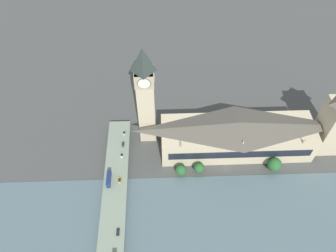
% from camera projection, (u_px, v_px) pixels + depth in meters
% --- Properties ---
extents(ground_plane, '(600.00, 600.00, 0.00)m').
position_uv_depth(ground_plane, '(226.00, 168.00, 227.75)').
color(ground_plane, '#424442').
extents(river_water, '(63.08, 360.00, 0.30)m').
position_uv_depth(river_water, '(235.00, 220.00, 203.99)').
color(river_water, '#4C6066').
rests_on(river_water, ground_plane).
extents(parliament_hall, '(29.72, 105.39, 28.45)m').
position_uv_depth(parliament_hall, '(237.00, 136.00, 228.06)').
color(parliament_hall, '#C1B28E').
rests_on(parliament_hall, ground_plane).
extents(clock_tower, '(12.60, 12.60, 80.42)m').
position_uv_depth(clock_tower, '(145.00, 95.00, 212.76)').
color(clock_tower, '#C1B28E').
rests_on(clock_tower, ground_plane).
extents(road_bridge, '(158.15, 15.75, 4.69)m').
position_uv_depth(road_bridge, '(113.00, 222.00, 199.51)').
color(road_bridge, '#5D6A59').
rests_on(road_bridge, ground_plane).
extents(double_decker_bus_lead, '(10.94, 2.55, 4.97)m').
position_uv_depth(double_decker_bus_lead, '(109.00, 179.00, 214.06)').
color(double_decker_bus_lead, navy).
rests_on(double_decker_bus_lead, road_bridge).
extents(car_northbound_lead, '(3.92, 1.79, 1.52)m').
position_uv_depth(car_northbound_lead, '(122.00, 155.00, 228.29)').
color(car_northbound_lead, silver).
rests_on(car_northbound_lead, road_bridge).
extents(car_northbound_mid, '(4.52, 1.80, 1.37)m').
position_uv_depth(car_northbound_mid, '(123.00, 144.00, 234.23)').
color(car_northbound_mid, '#2D5638').
rests_on(car_northbound_mid, road_bridge).
extents(car_northbound_tail, '(4.00, 1.81, 1.38)m').
position_uv_depth(car_northbound_tail, '(124.00, 133.00, 240.78)').
color(car_northbound_tail, silver).
rests_on(car_northbound_tail, road_bridge).
extents(car_southbound_lead, '(4.26, 1.82, 1.34)m').
position_uv_depth(car_southbound_lead, '(118.00, 232.00, 193.75)').
color(car_southbound_lead, black).
rests_on(car_southbound_lead, road_bridge).
extents(car_southbound_mid, '(4.75, 1.90, 1.35)m').
position_uv_depth(car_southbound_mid, '(120.00, 180.00, 215.83)').
color(car_southbound_mid, gold).
rests_on(car_southbound_mid, road_bridge).
extents(tree_embankment_near, '(9.71, 9.71, 11.75)m').
position_uv_depth(tree_embankment_near, '(274.00, 165.00, 221.68)').
color(tree_embankment_near, brown).
rests_on(tree_embankment_near, ground_plane).
extents(tree_embankment_mid, '(7.37, 7.37, 9.34)m').
position_uv_depth(tree_embankment_mid, '(199.00, 168.00, 221.46)').
color(tree_embankment_mid, brown).
rests_on(tree_embankment_mid, ground_plane).
extents(tree_embankment_far, '(7.52, 7.52, 9.46)m').
position_uv_depth(tree_embankment_far, '(181.00, 170.00, 220.36)').
color(tree_embankment_far, brown).
rests_on(tree_embankment_far, ground_plane).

